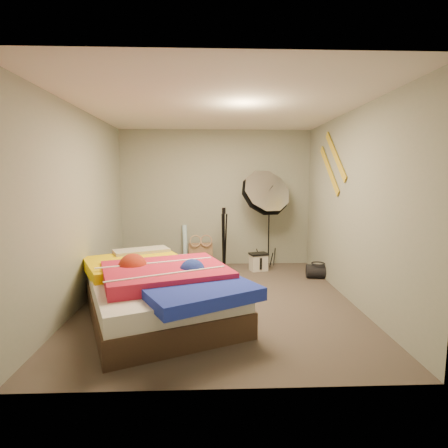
{
  "coord_description": "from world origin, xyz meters",
  "views": [
    {
      "loc": [
        -0.09,
        -4.51,
        1.62
      ],
      "look_at": [
        0.1,
        0.6,
        0.95
      ],
      "focal_mm": 28.0,
      "sensor_mm": 36.0,
      "label": 1
    }
  ],
  "objects_px": {
    "camera_case": "(258,262)",
    "camera_tripod": "(224,235)",
    "duffel_bag": "(318,271)",
    "wrapping_roll": "(185,245)",
    "tote_bag": "(201,255)",
    "bed": "(159,289)",
    "photo_umbrella": "(264,195)"
  },
  "relations": [
    {
      "from": "camera_case",
      "to": "camera_tripod",
      "type": "xyz_separation_m",
      "value": [
        -0.61,
        -0.02,
        0.5
      ]
    },
    {
      "from": "duffel_bag",
      "to": "camera_tripod",
      "type": "distance_m",
      "value": 1.68
    },
    {
      "from": "wrapping_roll",
      "to": "camera_case",
      "type": "distance_m",
      "value": 1.4
    },
    {
      "from": "tote_bag",
      "to": "duffel_bag",
      "type": "height_order",
      "value": "tote_bag"
    },
    {
      "from": "duffel_bag",
      "to": "bed",
      "type": "xyz_separation_m",
      "value": [
        -2.37,
        -1.46,
        0.2
      ]
    },
    {
      "from": "tote_bag",
      "to": "wrapping_roll",
      "type": "height_order",
      "value": "wrapping_roll"
    },
    {
      "from": "wrapping_roll",
      "to": "duffel_bag",
      "type": "height_order",
      "value": "wrapping_roll"
    },
    {
      "from": "tote_bag",
      "to": "photo_umbrella",
      "type": "xyz_separation_m",
      "value": [
        1.14,
        -0.16,
        1.12
      ]
    },
    {
      "from": "duffel_bag",
      "to": "camera_tripod",
      "type": "relative_size",
      "value": 0.33
    },
    {
      "from": "tote_bag",
      "to": "duffel_bag",
      "type": "xyz_separation_m",
      "value": [
        1.94,
        -0.84,
        -0.11
      ]
    },
    {
      "from": "camera_case",
      "to": "photo_umbrella",
      "type": "height_order",
      "value": "photo_umbrella"
    },
    {
      "from": "duffel_bag",
      "to": "photo_umbrella",
      "type": "distance_m",
      "value": 1.61
    },
    {
      "from": "duffel_bag",
      "to": "bed",
      "type": "bearing_deg",
      "value": -141.4
    },
    {
      "from": "duffel_bag",
      "to": "bed",
      "type": "height_order",
      "value": "bed"
    },
    {
      "from": "bed",
      "to": "wrapping_roll",
      "type": "bearing_deg",
      "value": 86.54
    },
    {
      "from": "tote_bag",
      "to": "camera_case",
      "type": "xyz_separation_m",
      "value": [
        1.03,
        -0.33,
        -0.07
      ]
    },
    {
      "from": "wrapping_roll",
      "to": "duffel_bag",
      "type": "xyz_separation_m",
      "value": [
        2.23,
        -0.92,
        -0.27
      ]
    },
    {
      "from": "tote_bag",
      "to": "camera_case",
      "type": "distance_m",
      "value": 1.08
    },
    {
      "from": "tote_bag",
      "to": "duffel_bag",
      "type": "relative_size",
      "value": 1.19
    },
    {
      "from": "wrapping_roll",
      "to": "camera_tripod",
      "type": "relative_size",
      "value": 0.68
    },
    {
      "from": "tote_bag",
      "to": "wrapping_roll",
      "type": "distance_m",
      "value": 0.34
    },
    {
      "from": "bed",
      "to": "camera_tripod",
      "type": "relative_size",
      "value": 2.28
    },
    {
      "from": "bed",
      "to": "camera_tripod",
      "type": "distance_m",
      "value": 2.15
    },
    {
      "from": "tote_bag",
      "to": "wrapping_roll",
      "type": "bearing_deg",
      "value": 157.48
    },
    {
      "from": "duffel_bag",
      "to": "bed",
      "type": "distance_m",
      "value": 2.79
    },
    {
      "from": "camera_case",
      "to": "photo_umbrella",
      "type": "bearing_deg",
      "value": 40.58
    },
    {
      "from": "wrapping_roll",
      "to": "photo_umbrella",
      "type": "xyz_separation_m",
      "value": [
        1.43,
        -0.25,
        0.96
      ]
    },
    {
      "from": "camera_case",
      "to": "photo_umbrella",
      "type": "distance_m",
      "value": 1.21
    },
    {
      "from": "camera_case",
      "to": "wrapping_roll",
      "type": "bearing_deg",
      "value": 148.03
    },
    {
      "from": "photo_umbrella",
      "to": "wrapping_roll",
      "type": "bearing_deg",
      "value": 170.09
    },
    {
      "from": "bed",
      "to": "photo_umbrella",
      "type": "height_order",
      "value": "photo_umbrella"
    },
    {
      "from": "duffel_bag",
      "to": "camera_tripod",
      "type": "height_order",
      "value": "camera_tripod"
    }
  ]
}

